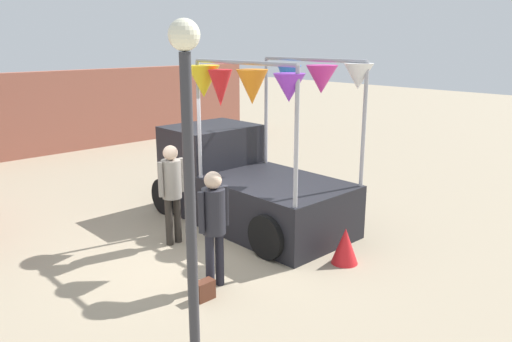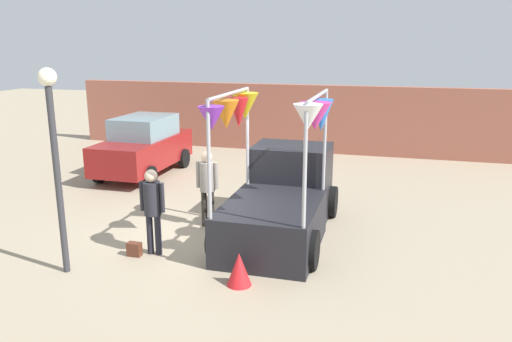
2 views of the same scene
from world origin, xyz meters
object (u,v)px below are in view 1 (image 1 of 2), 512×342
at_px(street_lamp, 188,148).
at_px(folded_kite_bundle_crimson, 345,246).
at_px(vendor_truck, 242,175).
at_px(handbag, 205,290).
at_px(person_vendor, 172,185).
at_px(person_customer, 214,218).

height_order(street_lamp, folded_kite_bundle_crimson, street_lamp).
bearing_deg(vendor_truck, street_lamp, -138.49).
distance_m(handbag, street_lamp, 2.67).
height_order(person_vendor, handbag, person_vendor).
xyz_separation_m(vendor_truck, person_vendor, (-1.73, -0.10, 0.16)).
xyz_separation_m(handbag, folded_kite_bundle_crimson, (2.40, -0.62, 0.16)).
distance_m(street_lamp, folded_kite_bundle_crimson, 3.94).
relative_size(person_customer, handbag, 6.30).
distance_m(vendor_truck, handbag, 3.39).
bearing_deg(person_vendor, person_customer, -105.03).
xyz_separation_m(person_vendor, handbag, (-0.83, -1.98, -0.95)).
relative_size(vendor_truck, person_customer, 2.31).
distance_m(vendor_truck, street_lamp, 4.84).
height_order(vendor_truck, handbag, vendor_truck).
relative_size(person_vendor, folded_kite_bundle_crimson, 2.99).
distance_m(handbag, folded_kite_bundle_crimson, 2.48).
relative_size(vendor_truck, street_lamp, 1.09).
bearing_deg(street_lamp, person_customer, 43.56).
height_order(person_customer, person_vendor, person_vendor).
xyz_separation_m(person_customer, street_lamp, (-1.23, -1.17, 1.39)).
distance_m(person_vendor, folded_kite_bundle_crimson, 3.14).
bearing_deg(person_vendor, folded_kite_bundle_crimson, -58.85).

